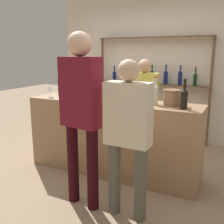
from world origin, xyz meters
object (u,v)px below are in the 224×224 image
at_px(counter_bottle_5, 184,98).
at_px(server_behind_counter, 144,102).
at_px(ice_bucket, 172,98).
at_px(counter_bottle_0, 131,91).
at_px(customer_right, 128,129).
at_px(counter_bottle_3, 71,89).
at_px(counter_bottle_1, 155,93).
at_px(counter_bottle_4, 61,85).
at_px(counter_bottle_2, 122,92).
at_px(wine_glass, 50,88).
at_px(customer_center, 81,107).

bearing_deg(counter_bottle_5, server_behind_counter, 134.06).
bearing_deg(ice_bucket, counter_bottle_0, -177.23).
bearing_deg(customer_right, counter_bottle_3, 57.25).
distance_m(counter_bottle_1, counter_bottle_4, 1.48).
height_order(counter_bottle_0, customer_right, customer_right).
xyz_separation_m(counter_bottle_1, customer_right, (0.01, -0.85, -0.23)).
distance_m(counter_bottle_2, ice_bucket, 0.67).
distance_m(wine_glass, customer_center, 1.25).
distance_m(counter_bottle_4, customer_right, 1.78).
distance_m(counter_bottle_5, wine_glass, 1.89).
bearing_deg(counter_bottle_0, counter_bottle_2, 161.99).
bearing_deg(wine_glass, server_behind_counter, 34.25).
distance_m(customer_right, server_behind_counter, 1.55).
bearing_deg(counter_bottle_4, counter_bottle_3, -22.76).
xyz_separation_m(counter_bottle_1, counter_bottle_5, (0.38, -0.11, -0.01)).
relative_size(customer_center, server_behind_counter, 1.19).
xyz_separation_m(counter_bottle_2, counter_bottle_4, (-1.02, 0.05, 0.02)).
bearing_deg(counter_bottle_1, counter_bottle_0, 179.95).
bearing_deg(counter_bottle_4, counter_bottle_2, -2.56).
bearing_deg(customer_right, customer_center, 93.83).
distance_m(wine_glass, ice_bucket, 1.73).
bearing_deg(counter_bottle_1, counter_bottle_5, -16.63).
height_order(counter_bottle_1, ice_bucket, counter_bottle_1).
height_order(counter_bottle_3, customer_right, customer_right).
height_order(wine_glass, customer_center, customer_center).
xyz_separation_m(counter_bottle_3, server_behind_counter, (0.85, 0.67, -0.23)).
bearing_deg(customer_right, ice_bucket, -11.43).
relative_size(ice_bucket, customer_right, 0.14).
height_order(counter_bottle_0, server_behind_counter, server_behind_counter).
relative_size(counter_bottle_0, counter_bottle_5, 1.06).
bearing_deg(counter_bottle_3, counter_bottle_1, 0.82).
distance_m(counter_bottle_1, customer_center, 1.01).
xyz_separation_m(counter_bottle_3, counter_bottle_5, (1.59, -0.10, 0.00)).
relative_size(counter_bottle_5, wine_glass, 1.99).
bearing_deg(counter_bottle_0, server_behind_counter, 94.66).
bearing_deg(counter_bottle_3, ice_bucket, 1.72).
bearing_deg(counter_bottle_2, counter_bottle_3, -174.93).
xyz_separation_m(counter_bottle_0, customer_center, (-0.19, -0.87, -0.05)).
distance_m(counter_bottle_3, server_behind_counter, 1.11).
bearing_deg(server_behind_counter, counter_bottle_4, -70.80).
bearing_deg(counter_bottle_5, customer_right, -116.62).
relative_size(counter_bottle_3, server_behind_counter, 0.21).
relative_size(counter_bottle_1, counter_bottle_5, 0.99).
bearing_deg(counter_bottle_3, customer_right, -34.30).
xyz_separation_m(counter_bottle_0, counter_bottle_4, (-1.17, 0.09, 0.00)).
height_order(counter_bottle_0, counter_bottle_3, counter_bottle_0).
bearing_deg(counter_bottle_0, wine_glass, -174.03).
height_order(counter_bottle_4, counter_bottle_5, counter_bottle_4).
distance_m(counter_bottle_1, server_behind_counter, 0.79).
bearing_deg(ice_bucket, counter_bottle_5, -39.43).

